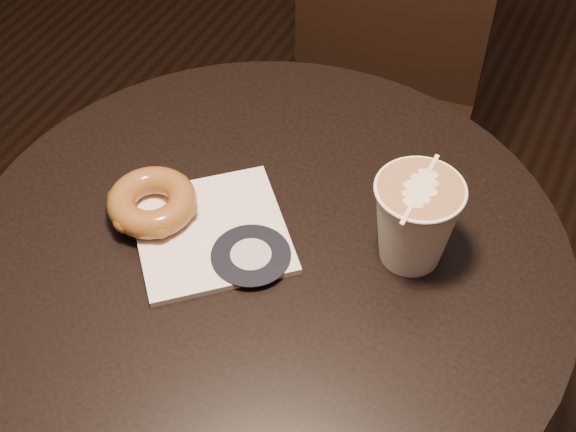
{
  "coord_description": "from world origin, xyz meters",
  "views": [
    {
      "loc": [
        0.28,
        -0.51,
        1.45
      ],
      "look_at": [
        0.01,
        0.03,
        0.79
      ],
      "focal_mm": 50.0,
      "sensor_mm": 36.0,
      "label": 1
    }
  ],
  "objects_px": {
    "chair": "(377,72)",
    "pastry_bag": "(211,232)",
    "latte_cup": "(415,222)",
    "cafe_table": "(268,346)",
    "doughnut": "(152,202)"
  },
  "relations": [
    {
      "from": "doughnut",
      "to": "latte_cup",
      "type": "distance_m",
      "value": 0.3
    },
    {
      "from": "chair",
      "to": "pastry_bag",
      "type": "distance_m",
      "value": 0.69
    },
    {
      "from": "cafe_table",
      "to": "pastry_bag",
      "type": "height_order",
      "value": "pastry_bag"
    },
    {
      "from": "doughnut",
      "to": "cafe_table",
      "type": "bearing_deg",
      "value": 4.34
    },
    {
      "from": "cafe_table",
      "to": "latte_cup",
      "type": "relative_size",
      "value": 6.95
    },
    {
      "from": "pastry_bag",
      "to": "latte_cup",
      "type": "relative_size",
      "value": 1.56
    },
    {
      "from": "cafe_table",
      "to": "doughnut",
      "type": "relative_size",
      "value": 7.19
    },
    {
      "from": "pastry_bag",
      "to": "latte_cup",
      "type": "xyz_separation_m",
      "value": [
        0.22,
        0.07,
        0.05
      ]
    },
    {
      "from": "pastry_bag",
      "to": "doughnut",
      "type": "distance_m",
      "value": 0.08
    },
    {
      "from": "doughnut",
      "to": "latte_cup",
      "type": "bearing_deg",
      "value": 14.84
    },
    {
      "from": "pastry_bag",
      "to": "doughnut",
      "type": "height_order",
      "value": "doughnut"
    },
    {
      "from": "chair",
      "to": "doughnut",
      "type": "height_order",
      "value": "chair"
    },
    {
      "from": "chair",
      "to": "pastry_bag",
      "type": "relative_size",
      "value": 5.5
    },
    {
      "from": "cafe_table",
      "to": "doughnut",
      "type": "xyz_separation_m",
      "value": [
        -0.14,
        -0.01,
        0.22
      ]
    },
    {
      "from": "cafe_table",
      "to": "doughnut",
      "type": "distance_m",
      "value": 0.26
    }
  ]
}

